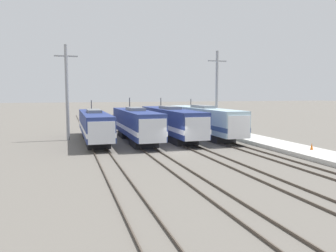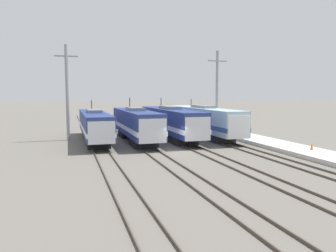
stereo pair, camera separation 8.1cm
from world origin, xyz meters
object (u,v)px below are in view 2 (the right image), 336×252
(locomotive_center_right, at_px, (171,122))
(traffic_cone, at_px, (312,146))
(locomotive_far_left, at_px, (95,125))
(locomotive_far_right, at_px, (204,121))
(catenary_tower_right, at_px, (217,92))
(locomotive_center_left, at_px, (136,124))
(catenary_tower_left, at_px, (67,92))

(locomotive_center_right, distance_m, traffic_cone, 17.51)
(locomotive_far_left, height_order, locomotive_far_right, locomotive_far_right)
(catenary_tower_right, height_order, traffic_cone, catenary_tower_right)
(locomotive_far_left, distance_m, traffic_cone, 24.26)
(locomotive_center_left, distance_m, traffic_cone, 19.62)
(locomotive_center_right, relative_size, locomotive_far_right, 0.96)
(locomotive_far_left, distance_m, locomotive_center_left, 5.06)
(catenary_tower_right, bearing_deg, locomotive_far_left, -172.50)
(locomotive_far_left, height_order, catenary_tower_left, catenary_tower_left)
(catenary_tower_right, bearing_deg, locomotive_center_left, -163.59)
(locomotive_center_left, relative_size, catenary_tower_left, 1.44)
(traffic_cone, bearing_deg, catenary_tower_right, 97.36)
(catenary_tower_right, bearing_deg, traffic_cone, -82.64)
(locomotive_center_right, relative_size, catenary_tower_left, 1.63)
(locomotive_far_right, xyz_separation_m, traffic_cone, (4.87, -14.96, -1.45))
(locomotive_far_right, bearing_deg, traffic_cone, -71.98)
(locomotive_far_left, xyz_separation_m, locomotive_center_right, (9.72, 0.06, 0.14))
(catenary_tower_left, xyz_separation_m, traffic_cone, (22.52, -16.71, -5.34))
(locomotive_far_right, relative_size, traffic_cone, 30.58)
(locomotive_far_left, relative_size, locomotive_center_left, 1.06)
(locomotive_center_right, distance_m, catenary_tower_right, 8.81)
(locomotive_far_left, distance_m, locomotive_center_right, 9.72)
(locomotive_center_left, xyz_separation_m, catenary_tower_right, (12.43, 3.66, 3.94))
(locomotive_center_left, bearing_deg, catenary_tower_right, 16.41)
(locomotive_center_left, distance_m, catenary_tower_right, 13.54)
(catenary_tower_left, relative_size, traffic_cone, 18.02)
(locomotive_far_left, relative_size, catenary_tower_right, 1.52)
(traffic_cone, bearing_deg, locomotive_center_left, 138.18)
(locomotive_far_right, distance_m, catenary_tower_left, 18.16)
(locomotive_far_left, height_order, traffic_cone, locomotive_far_left)
(catenary_tower_right, bearing_deg, locomotive_far_right, -147.02)
(catenary_tower_left, bearing_deg, catenary_tower_right, 0.00)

